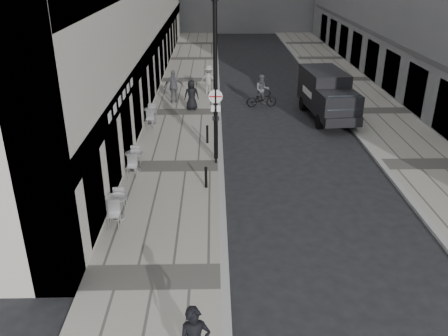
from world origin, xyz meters
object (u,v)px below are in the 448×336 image
Objects in this scene: sign_post at (216,116)px; cyclist at (262,95)px; lamppost at (215,71)px; panel_van at (327,93)px.

cyclist is at bearing 75.56° from sign_post.
lamppost is (0.00, 0.49, 1.77)m from sign_post.
panel_van is (6.17, 6.49, -0.84)m from sign_post.
sign_post is 0.61× the size of panel_van.
panel_van is 2.84× the size of cyclist.
sign_post reaches higher than cyclist.
cyclist is (-3.38, 2.12, -0.67)m from panel_van.
sign_post is at bearing -138.65° from panel_van.
cyclist is (2.79, 8.11, -3.28)m from lamppost.
cyclist is at bearing 142.84° from panel_van.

